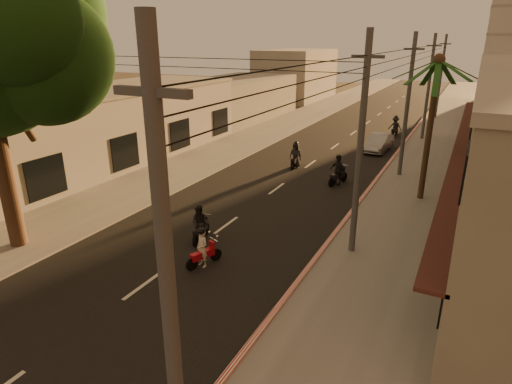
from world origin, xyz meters
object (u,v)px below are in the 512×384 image
scooter_far_a (296,156)px  parked_car (379,143)px  scooter_far_b (395,127)px  scooter_mid_a (200,224)px  scooter_red (203,249)px  palm_tree (438,69)px  scooter_mid_b (338,171)px

scooter_far_a → parked_car: 8.49m
scooter_far_a → scooter_far_b: size_ratio=0.98×
scooter_far_b → parked_car: size_ratio=0.46×
scooter_mid_a → parked_car: (3.74, 20.05, -0.12)m
scooter_red → scooter_mid_a: bearing=147.6°
scooter_far_b → parked_car: scooter_far_b is taller
scooter_mid_a → scooter_far_a: scooter_far_a is taller
scooter_mid_a → palm_tree: bearing=38.6°
scooter_far_a → scooter_mid_b: bearing=-34.6°
scooter_mid_a → scooter_mid_b: scooter_mid_b is taller
palm_tree → scooter_mid_a: size_ratio=4.59×
scooter_mid_b → parked_car: (0.52, 9.65, -0.19)m
scooter_red → scooter_mid_a: (-1.35, 1.85, 0.06)m
scooter_red → scooter_far_a: scooter_far_a is taller
scooter_red → scooter_mid_a: size_ratio=0.94×
parked_car → scooter_mid_b: bearing=-89.8°
palm_tree → scooter_red: size_ratio=4.90×
scooter_mid_a → scooter_far_a: size_ratio=0.93×
scooter_mid_a → scooter_mid_b: (3.21, 10.40, 0.07)m
palm_tree → parked_car: (-4.44, 10.10, -6.46)m
scooter_red → parked_car: size_ratio=0.39×
scooter_far_a → parked_car: (4.25, 7.35, -0.16)m
palm_tree → scooter_mid_b: (-4.96, 0.45, -6.27)m
scooter_far_b → scooter_mid_b: bearing=-87.5°
palm_tree → scooter_far_a: 11.08m
scooter_mid_b → parked_car: bearing=103.8°
palm_tree → scooter_red: bearing=-120.0°
palm_tree → scooter_mid_a: (-8.18, -9.95, -6.34)m
scooter_mid_b → scooter_far_b: size_ratio=0.99×
scooter_red → scooter_far_b: scooter_far_b is taller
scooter_red → scooter_mid_a: scooter_mid_a is taller
scooter_mid_b → parked_car: scooter_mid_b is taller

